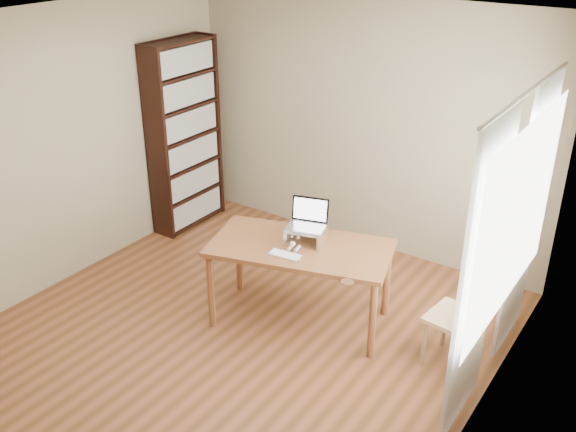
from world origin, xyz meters
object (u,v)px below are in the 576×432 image
(bookshelf, at_px, (185,136))
(laptop, at_px, (309,220))
(desk, at_px, (300,255))
(chair, at_px, (466,315))
(keyboard, at_px, (285,255))
(cat, at_px, (304,233))

(bookshelf, distance_m, laptop, 2.29)
(desk, xyz_separation_m, chair, (1.41, 0.18, -0.17))
(bookshelf, bearing_deg, keyboard, -28.41)
(cat, bearing_deg, desk, -83.03)
(desk, xyz_separation_m, keyboard, (-0.01, -0.22, 0.10))
(desk, height_order, laptop, laptop)
(bookshelf, height_order, desk, bookshelf)
(laptop, bearing_deg, bookshelf, 143.36)
(chair, bearing_deg, keyboard, -157.31)
(desk, relative_size, chair, 1.84)
(bookshelf, height_order, laptop, bookshelf)
(laptop, height_order, chair, laptop)
(bookshelf, height_order, keyboard, bookshelf)
(keyboard, height_order, chair, chair)
(desk, height_order, cat, cat)
(keyboard, xyz_separation_m, cat, (-0.03, 0.33, 0.05))
(laptop, relative_size, keyboard, 1.26)
(keyboard, relative_size, cat, 0.61)
(keyboard, distance_m, cat, 0.34)
(desk, xyz_separation_m, cat, (-0.04, 0.11, 0.15))
(bookshelf, height_order, cat, bookshelf)
(bookshelf, xyz_separation_m, desk, (2.15, -0.94, -0.39))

